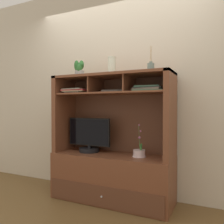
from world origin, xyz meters
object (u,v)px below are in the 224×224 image
at_px(media_console, 112,162).
at_px(magazine_stack_right, 76,91).
at_px(diffuser_bottle, 151,68).
at_px(tv_monitor, 89,138).
at_px(potted_succulent, 80,69).
at_px(potted_orchid, 139,153).
at_px(magazine_stack_left, 148,89).
at_px(magazine_stack_centre, 116,92).
at_px(ceramic_vase, 112,66).

bearing_deg(media_console, magazine_stack_right, -171.66).
bearing_deg(diffuser_bottle, media_console, -179.11).
height_order(tv_monitor, potted_succulent, potted_succulent).
distance_m(tv_monitor, potted_orchid, 0.68).
relative_size(media_console, potted_succulent, 6.87).
height_order(tv_monitor, potted_orchid, tv_monitor).
height_order(potted_orchid, magazine_stack_left, magazine_stack_left).
relative_size(magazine_stack_centre, magazine_stack_right, 0.97).
height_order(media_console, magazine_stack_left, media_console).
xyz_separation_m(magazine_stack_left, magazine_stack_centre, (-0.43, 0.07, -0.01)).
relative_size(diffuser_bottle, potted_succulent, 1.34).
bearing_deg(magazine_stack_right, magazine_stack_centre, 14.70).
bearing_deg(magazine_stack_centre, potted_succulent, -174.17).
bearing_deg(ceramic_vase, magazine_stack_right, -173.43).
relative_size(media_console, magazine_stack_right, 4.39).
relative_size(media_console, magazine_stack_left, 4.28).
relative_size(magazine_stack_right, ceramic_vase, 1.62).
bearing_deg(magazine_stack_centre, magazine_stack_right, -165.30).
relative_size(tv_monitor, potted_orchid, 1.55).
bearing_deg(tv_monitor, ceramic_vase, -2.53).
relative_size(media_console, magazine_stack_centre, 4.53).
distance_m(tv_monitor, magazine_stack_left, 0.97).
distance_m(tv_monitor, potted_succulent, 0.89).
bearing_deg(magazine_stack_centre, diffuser_bottle, -6.57).
height_order(tv_monitor, ceramic_vase, ceramic_vase).
bearing_deg(potted_succulent, tv_monitor, -3.80).
xyz_separation_m(potted_orchid, ceramic_vase, (-0.34, -0.01, 1.02)).
bearing_deg(potted_orchid, diffuser_bottle, 6.91).
relative_size(magazine_stack_right, diffuser_bottle, 1.17).
xyz_separation_m(tv_monitor, potted_orchid, (0.67, -0.01, -0.14)).
distance_m(potted_orchid, potted_succulent, 1.30).
bearing_deg(ceramic_vase, diffuser_bottle, 2.68).
bearing_deg(ceramic_vase, magazine_stack_centre, 75.70).
height_order(tv_monitor, magazine_stack_centre, magazine_stack_centre).
height_order(magazine_stack_left, diffuser_bottle, diffuser_bottle).
bearing_deg(tv_monitor, potted_orchid, -0.65).
distance_m(tv_monitor, magazine_stack_centre, 0.67).
xyz_separation_m(magazine_stack_centre, magazine_stack_right, (-0.49, -0.13, 0.01)).
xyz_separation_m(magazine_stack_left, magazine_stack_right, (-0.92, -0.06, 0.00)).
bearing_deg(potted_succulent, potted_orchid, -1.22).
bearing_deg(media_console, diffuser_bottle, 0.89).
bearing_deg(media_console, ceramic_vase, -90.00).
distance_m(magazine_stack_right, ceramic_vase, 0.55).
relative_size(magazine_stack_centre, diffuser_bottle, 1.13).
height_order(potted_orchid, potted_succulent, potted_succulent).
distance_m(media_console, diffuser_bottle, 1.20).
bearing_deg(potted_succulent, magazine_stack_left, -1.34).
bearing_deg(potted_orchid, media_console, 178.66).
distance_m(magazine_stack_left, diffuser_bottle, 0.24).
height_order(media_console, diffuser_bottle, diffuser_bottle).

